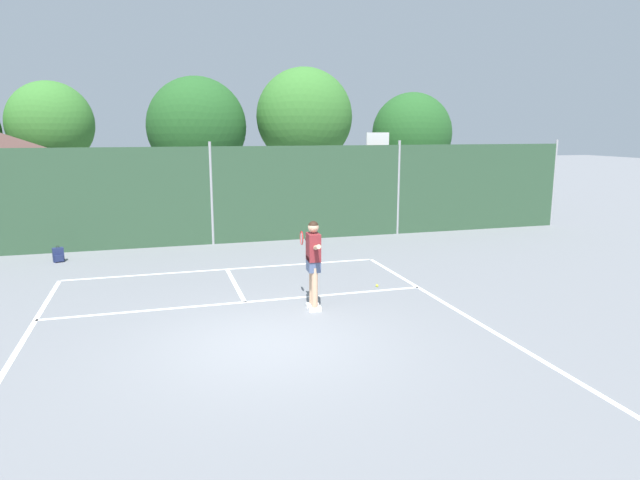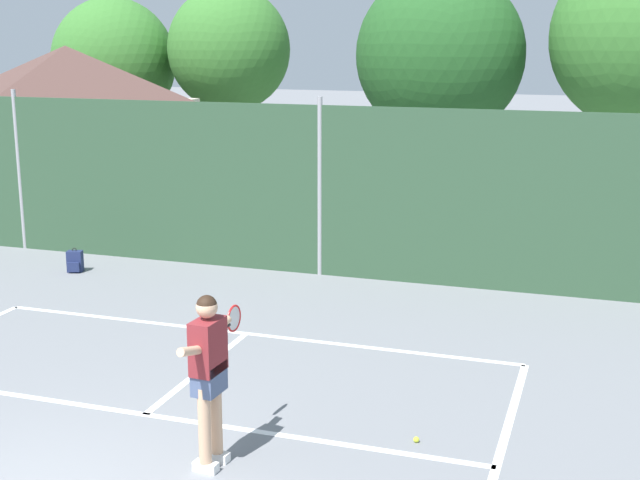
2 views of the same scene
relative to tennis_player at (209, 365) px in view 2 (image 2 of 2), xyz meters
name	(u,v)px [view 2 (image 2 of 2)]	position (x,y,z in m)	size (l,w,h in m)	color
chainlink_fence	(320,191)	(-1.28, 7.41, 0.46)	(26.09, 0.09, 3.29)	#2D4C33
clubhouse_building	(70,123)	(-9.62, 11.98, 1.00)	(5.53, 5.13, 4.07)	beige
treeline_backdrop	(487,54)	(0.33, 16.82, 2.72)	(25.48, 4.30, 6.68)	brown
tennis_player	(209,365)	(0.00, 0.00, 0.00)	(0.28, 1.44, 1.85)	silver
tennis_ball	(416,440)	(1.91, 1.19, -1.08)	(0.07, 0.07, 0.07)	#CCE033
backpack_navy	(75,262)	(-5.71, 6.12, -0.92)	(0.32, 0.30, 0.46)	navy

